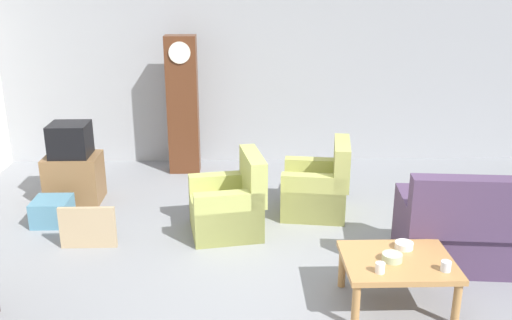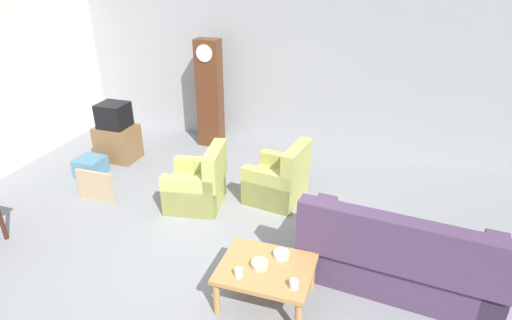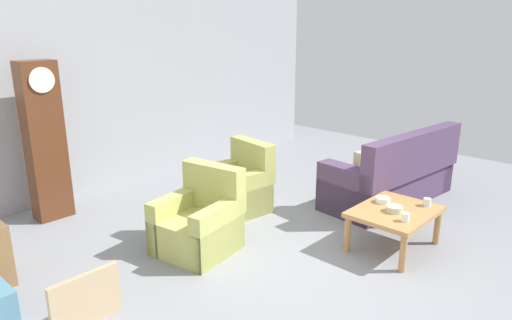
{
  "view_description": "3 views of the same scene",
  "coord_description": "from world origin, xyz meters",
  "px_view_note": "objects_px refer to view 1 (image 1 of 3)",
  "views": [
    {
      "loc": [
        -0.57,
        -4.93,
        2.85
      ],
      "look_at": [
        -0.4,
        0.89,
        0.89
      ],
      "focal_mm": 39.55,
      "sensor_mm": 36.0,
      "label": 1
    },
    {
      "loc": [
        1.78,
        -3.89,
        3.37
      ],
      "look_at": [
        0.14,
        1.09,
        0.8
      ],
      "focal_mm": 29.93,
      "sensor_mm": 36.0,
      "label": 2
    },
    {
      "loc": [
        -3.7,
        -2.68,
        2.42
      ],
      "look_at": [
        0.04,
        0.8,
        0.91
      ],
      "focal_mm": 32.57,
      "sensor_mm": 36.0,
      "label": 3
    }
  ],
  "objects_px": {
    "armchair_olive_far": "(318,189)",
    "tv_crt": "(70,140)",
    "framed_picture_leaning": "(88,228)",
    "coffee_table_wood": "(398,266)",
    "storage_box_blue": "(52,211)",
    "bowl_white_stacked": "(404,245)",
    "cup_blue_rimmed": "(446,266)",
    "bowl_shallow_green": "(392,257)",
    "armchair_olive_near": "(230,207)",
    "tv_stand_cabinet": "(74,178)",
    "couch_floral": "(507,233)",
    "cup_white_porcelain": "(380,268)",
    "grandfather_clock": "(183,105)"
  },
  "relations": [
    {
      "from": "couch_floral",
      "to": "armchair_olive_far",
      "type": "xyz_separation_m",
      "value": [
        -1.72,
        1.36,
        -0.05
      ]
    },
    {
      "from": "bowl_shallow_green",
      "to": "grandfather_clock",
      "type": "bearing_deg",
      "value": 120.32
    },
    {
      "from": "grandfather_clock",
      "to": "bowl_white_stacked",
      "type": "height_order",
      "value": "grandfather_clock"
    },
    {
      "from": "bowl_shallow_green",
      "to": "storage_box_blue",
      "type": "bearing_deg",
      "value": 152.37
    },
    {
      "from": "armchair_olive_far",
      "to": "coffee_table_wood",
      "type": "height_order",
      "value": "armchair_olive_far"
    },
    {
      "from": "couch_floral",
      "to": "tv_stand_cabinet",
      "type": "height_order",
      "value": "couch_floral"
    },
    {
      "from": "armchair_olive_far",
      "to": "tv_crt",
      "type": "bearing_deg",
      "value": 171.42
    },
    {
      "from": "tv_crt",
      "to": "armchair_olive_near",
      "type": "bearing_deg",
      "value": -25.69
    },
    {
      "from": "armchair_olive_far",
      "to": "framed_picture_leaning",
      "type": "distance_m",
      "value": 2.73
    },
    {
      "from": "armchair_olive_near",
      "to": "tv_stand_cabinet",
      "type": "bearing_deg",
      "value": 154.31
    },
    {
      "from": "coffee_table_wood",
      "to": "tv_stand_cabinet",
      "type": "height_order",
      "value": "tv_stand_cabinet"
    },
    {
      "from": "tv_crt",
      "to": "framed_picture_leaning",
      "type": "xyz_separation_m",
      "value": [
        0.5,
        -1.32,
        -0.59
      ]
    },
    {
      "from": "armchair_olive_near",
      "to": "bowl_shallow_green",
      "type": "distance_m",
      "value": 2.13
    },
    {
      "from": "tv_crt",
      "to": "framed_picture_leaning",
      "type": "bearing_deg",
      "value": -69.31
    },
    {
      "from": "couch_floral",
      "to": "tv_crt",
      "type": "bearing_deg",
      "value": 159.18
    },
    {
      "from": "armchair_olive_near",
      "to": "tv_crt",
      "type": "xyz_separation_m",
      "value": [
        -2.02,
        0.97,
        0.52
      ]
    },
    {
      "from": "couch_floral",
      "to": "armchair_olive_near",
      "type": "distance_m",
      "value": 2.92
    },
    {
      "from": "framed_picture_leaning",
      "to": "coffee_table_wood",
      "type": "bearing_deg",
      "value": -21.54
    },
    {
      "from": "armchair_olive_far",
      "to": "bowl_shallow_green",
      "type": "height_order",
      "value": "armchair_olive_far"
    },
    {
      "from": "couch_floral",
      "to": "storage_box_blue",
      "type": "xyz_separation_m",
      "value": [
        -4.9,
        1.15,
        -0.2
      ]
    },
    {
      "from": "tv_stand_cabinet",
      "to": "framed_picture_leaning",
      "type": "bearing_deg",
      "value": -69.31
    },
    {
      "from": "armchair_olive_far",
      "to": "grandfather_clock",
      "type": "height_order",
      "value": "grandfather_clock"
    },
    {
      "from": "framed_picture_leaning",
      "to": "cup_blue_rimmed",
      "type": "height_order",
      "value": "cup_blue_rimmed"
    },
    {
      "from": "bowl_white_stacked",
      "to": "cup_blue_rimmed",
      "type": "bearing_deg",
      "value": -60.12
    },
    {
      "from": "armchair_olive_far",
      "to": "storage_box_blue",
      "type": "bearing_deg",
      "value": -176.14
    },
    {
      "from": "coffee_table_wood",
      "to": "framed_picture_leaning",
      "type": "xyz_separation_m",
      "value": [
        -3.02,
        1.19,
        -0.16
      ]
    },
    {
      "from": "framed_picture_leaning",
      "to": "armchair_olive_far",
      "type": "bearing_deg",
      "value": 18.23
    },
    {
      "from": "armchair_olive_far",
      "to": "bowl_shallow_green",
      "type": "xyz_separation_m",
      "value": [
        0.36,
        -2.07,
        0.18
      ]
    },
    {
      "from": "tv_crt",
      "to": "framed_picture_leaning",
      "type": "height_order",
      "value": "tv_crt"
    },
    {
      "from": "tv_crt",
      "to": "cup_white_porcelain",
      "type": "distance_m",
      "value": 4.3
    },
    {
      "from": "armchair_olive_near",
      "to": "tv_stand_cabinet",
      "type": "height_order",
      "value": "armchair_olive_near"
    },
    {
      "from": "storage_box_blue",
      "to": "framed_picture_leaning",
      "type": "bearing_deg",
      "value": -47.56
    },
    {
      "from": "bowl_white_stacked",
      "to": "couch_floral",
      "type": "bearing_deg",
      "value": 22.01
    },
    {
      "from": "couch_floral",
      "to": "tv_crt",
      "type": "xyz_separation_m",
      "value": [
        -4.81,
        1.83,
        0.48
      ]
    },
    {
      "from": "armchair_olive_near",
      "to": "framed_picture_leaning",
      "type": "bearing_deg",
      "value": -167.01
    },
    {
      "from": "couch_floral",
      "to": "cup_white_porcelain",
      "type": "relative_size",
      "value": 24.28
    },
    {
      "from": "armchair_olive_far",
      "to": "bowl_white_stacked",
      "type": "distance_m",
      "value": 1.93
    },
    {
      "from": "bowl_white_stacked",
      "to": "bowl_shallow_green",
      "type": "height_order",
      "value": "bowl_shallow_green"
    },
    {
      "from": "cup_blue_rimmed",
      "to": "bowl_white_stacked",
      "type": "relative_size",
      "value": 0.53
    },
    {
      "from": "couch_floral",
      "to": "framed_picture_leaning",
      "type": "bearing_deg",
      "value": 173.28
    },
    {
      "from": "couch_floral",
      "to": "armchair_olive_far",
      "type": "bearing_deg",
      "value": 141.6
    },
    {
      "from": "armchair_olive_near",
      "to": "bowl_shallow_green",
      "type": "height_order",
      "value": "armchair_olive_near"
    },
    {
      "from": "framed_picture_leaning",
      "to": "storage_box_blue",
      "type": "distance_m",
      "value": 0.87
    },
    {
      "from": "storage_box_blue",
      "to": "bowl_white_stacked",
      "type": "distance_m",
      "value": 4.06
    },
    {
      "from": "armchair_olive_far",
      "to": "storage_box_blue",
      "type": "height_order",
      "value": "armchair_olive_far"
    },
    {
      "from": "grandfather_clock",
      "to": "cup_white_porcelain",
      "type": "height_order",
      "value": "grandfather_clock"
    },
    {
      "from": "bowl_shallow_green",
      "to": "coffee_table_wood",
      "type": "bearing_deg",
      "value": 19.85
    },
    {
      "from": "armchair_olive_far",
      "to": "cup_white_porcelain",
      "type": "height_order",
      "value": "armchair_olive_far"
    },
    {
      "from": "coffee_table_wood",
      "to": "cup_blue_rimmed",
      "type": "distance_m",
      "value": 0.42
    },
    {
      "from": "storage_box_blue",
      "to": "cup_white_porcelain",
      "type": "bearing_deg",
      "value": -31.23
    }
  ]
}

